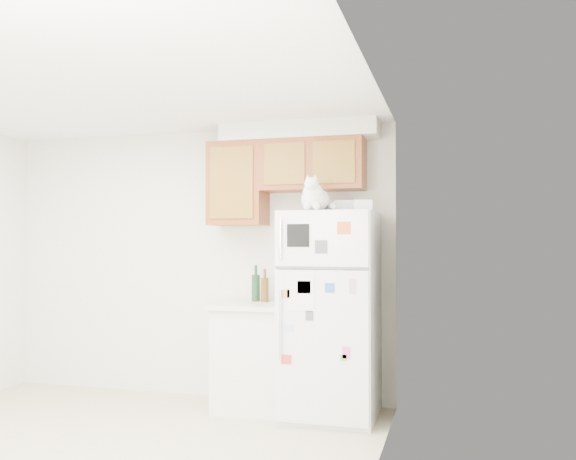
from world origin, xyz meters
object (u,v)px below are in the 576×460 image
at_px(refrigerator, 330,314).
at_px(bottle_green, 256,283).
at_px(storage_box_back, 345,207).
at_px(cat, 315,197).
at_px(storage_box_front, 363,206).
at_px(base_counter, 254,355).
at_px(bottle_amber, 265,285).

bearing_deg(refrigerator, bottle_green, 164.03).
relative_size(storage_box_back, bottle_green, 0.56).
distance_m(refrigerator, cat, 0.99).
bearing_deg(cat, refrigerator, 72.80).
distance_m(refrigerator, storage_box_front, 0.94).
relative_size(cat, storage_box_front, 2.68).
bearing_deg(cat, base_counter, 152.44).
bearing_deg(storage_box_back, bottle_amber, 155.30).
xyz_separation_m(base_counter, cat, (0.61, -0.32, 1.34)).
distance_m(base_counter, storage_box_back, 1.52).
xyz_separation_m(base_counter, bottle_green, (-0.03, 0.13, 0.62)).
bearing_deg(base_counter, bottle_green, 102.99).
xyz_separation_m(base_counter, bottle_amber, (0.07, 0.09, 0.60)).
xyz_separation_m(refrigerator, storage_box_back, (0.11, 0.12, 0.90)).
xyz_separation_m(base_counter, storage_box_back, (0.80, 0.04, 1.29)).
xyz_separation_m(base_counter, storage_box_front, (0.97, -0.13, 1.28)).
bearing_deg(storage_box_back, refrigerator, -153.21).
bearing_deg(storage_box_front, refrigerator, 157.03).
bearing_deg(cat, bottle_green, 144.89).
bearing_deg(refrigerator, storage_box_front, -11.67).
relative_size(refrigerator, bottle_amber, 5.84).
distance_m(storage_box_back, bottle_green, 1.07).
distance_m(refrigerator, storage_box_back, 0.91).
relative_size(bottle_green, bottle_amber, 1.11).
relative_size(cat, bottle_amber, 1.38).
height_order(bottle_green, bottle_amber, bottle_green).
xyz_separation_m(storage_box_back, bottle_amber, (-0.73, 0.05, -0.68)).
relative_size(base_counter, storage_box_front, 6.13).
relative_size(refrigerator, base_counter, 1.85).
distance_m(refrigerator, bottle_green, 0.78).
bearing_deg(storage_box_front, base_counter, 160.98).
xyz_separation_m(storage_box_back, bottle_green, (-0.83, 0.09, -0.67)).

